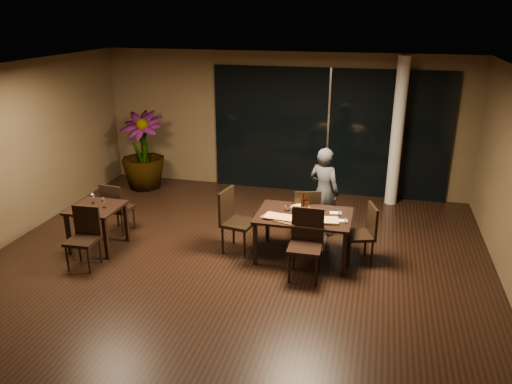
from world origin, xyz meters
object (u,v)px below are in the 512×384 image
object	(u,v)px
chair_main_far	(306,213)
bottle_a	(303,203)
chair_side_near	(84,234)
chair_main_left	(233,217)
chair_main_right	(364,231)
diner	(324,192)
chair_main_near	(306,240)
bottle_b	(307,206)
bottle_c	(306,205)
side_table	(97,214)
main_table	(304,219)
chair_side_far	(116,206)
potted_plant	(142,151)

from	to	relation	value
chair_main_far	bottle_a	world-z (taller)	bottle_a
chair_side_near	chair_main_left	bearing A→B (deg)	23.78
chair_main_right	diner	size ratio (longest dim) A/B	0.60
chair_main_near	chair_side_near	size ratio (longest dim) A/B	1.10
chair_main_right	bottle_b	distance (m)	0.99
bottle_a	bottle_c	distance (m)	0.05
bottle_a	bottle_b	xyz separation A→B (m)	(0.07, -0.08, -0.01)
side_table	diner	distance (m)	3.90
chair_main_right	bottle_a	bearing A→B (deg)	-106.33
main_table	chair_main_near	xyz separation A→B (m)	(0.13, -0.56, -0.09)
diner	bottle_c	world-z (taller)	diner
chair_side_far	diner	bearing A→B (deg)	-159.43
diner	bottle_b	size ratio (longest dim) A/B	5.17
side_table	bottle_a	world-z (taller)	bottle_a
bottle_c	main_table	bearing A→B (deg)	-96.57
chair_main_far	chair_side_far	distance (m)	3.38
chair_main_far	bottle_b	distance (m)	0.70
diner	bottle_b	bearing A→B (deg)	105.93
side_table	potted_plant	distance (m)	3.05
chair_side_far	side_table	bearing A→B (deg)	96.00
chair_main_right	chair_side_far	size ratio (longest dim) A/B	1.01
chair_main_far	chair_main_right	xyz separation A→B (m)	(1.00, -0.47, -0.01)
bottle_a	bottle_b	bearing A→B (deg)	-51.13
bottle_b	chair_side_far	bearing A→B (deg)	177.92
main_table	diner	distance (m)	1.03
diner	potted_plant	world-z (taller)	potted_plant
chair_main_near	diner	distance (m)	1.59
chair_side_far	chair_side_near	distance (m)	1.19
side_table	bottle_c	xyz separation A→B (m)	(3.41, 0.58, 0.27)
chair_side_far	bottle_b	distance (m)	3.45
chair_main_far	chair_side_near	world-z (taller)	chair_main_far
chair_main_near	chair_side_far	distance (m)	3.58
bottle_a	chair_side_far	bearing A→B (deg)	179.28
side_table	bottle_b	world-z (taller)	bottle_b
diner	bottle_c	bearing A→B (deg)	103.36
chair_main_far	chair_main_left	distance (m)	1.27
side_table	chair_main_far	bearing A→B (deg)	17.78
side_table	chair_main_left	size ratio (longest dim) A/B	0.75
chair_main_left	chair_side_far	size ratio (longest dim) A/B	1.12
bottle_b	bottle_c	world-z (taller)	bottle_b
side_table	chair_main_far	world-z (taller)	chair_main_far
chair_main_left	main_table	bearing A→B (deg)	-78.59
chair_main_right	bottle_a	size ratio (longest dim) A/B	2.85
chair_main_far	bottle_c	size ratio (longest dim) A/B	3.47
chair_side_near	potted_plant	bearing A→B (deg)	98.81
chair_main_left	chair_side_near	distance (m)	2.36
chair_main_far	bottle_a	xyz separation A→B (m)	(0.02, -0.51, 0.37)
diner	potted_plant	distance (m)	4.45
chair_main_far	bottle_a	size ratio (longest dim) A/B	2.91
chair_side_near	bottle_b	world-z (taller)	bottle_b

